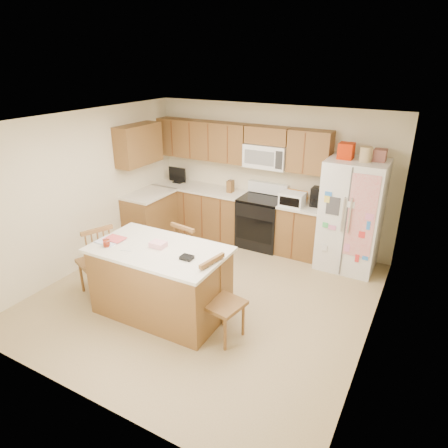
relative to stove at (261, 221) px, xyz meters
The scene contains 9 objects.
ground 1.99m from the stove, 90.00° to the right, with size 4.50×4.50×0.00m, color #9B7D4F.
room_shell 2.16m from the stove, 90.00° to the right, with size 4.60×4.60×2.52m.
cabinetry 1.09m from the stove, behind, with size 3.36×1.56×2.15m.
stove is the anchor object (origin of this frame).
refrigerator 1.63m from the stove, ahead, with size 0.90×0.79×2.04m.
island 2.60m from the stove, 96.99° to the right, with size 1.78×1.05×1.06m.
windsor_chair_left 3.00m from the stove, 118.10° to the right, with size 0.59×0.60×1.09m.
windsor_chair_back 1.86m from the stove, 100.32° to the right, with size 0.51×0.49×1.05m.
windsor_chair_right 2.73m from the stove, 76.12° to the right, with size 0.50×0.51×1.04m.
Camera 1 is at (2.64, -4.27, 3.24)m, focal length 32.00 mm.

